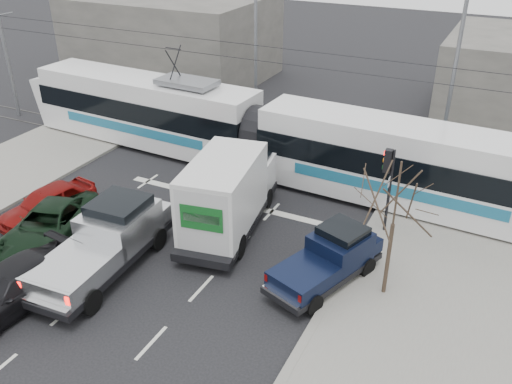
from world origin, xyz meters
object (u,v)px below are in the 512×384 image
at_px(street_lamp_near, 451,69).
at_px(dark_car, 9,288).
at_px(traffic_signal, 388,173).
at_px(bare_tree, 396,200).
at_px(navy_pickup, 330,258).
at_px(box_truck, 228,194).
at_px(street_lamp_far, 253,37).
at_px(tram, 260,134).
at_px(silver_pickup, 108,239).
at_px(green_car, 50,224).
at_px(red_car, 48,204).

bearing_deg(street_lamp_near, dark_car, -121.68).
xyz_separation_m(traffic_signal, dark_car, (-10.03, -10.11, -2.00)).
xyz_separation_m(bare_tree, navy_pickup, (-2.00, -0.03, -2.81)).
bearing_deg(dark_car, box_truck, 67.23).
distance_m(street_lamp_near, street_lamp_far, 11.67).
height_order(street_lamp_near, navy_pickup, street_lamp_near).
bearing_deg(bare_tree, tram, 139.35).
bearing_deg(silver_pickup, tram, 78.45).
relative_size(green_car, dark_car, 1.01).
xyz_separation_m(traffic_signal, green_car, (-11.88, -6.43, -2.02)).
distance_m(street_lamp_far, tram, 8.00).
bearing_deg(dark_car, red_car, 129.22).
xyz_separation_m(tram, red_car, (-6.05, -8.31, -1.26)).
xyz_separation_m(silver_pickup, box_truck, (2.76, 4.19, 0.50)).
bearing_deg(silver_pickup, street_lamp_near, 53.57).
relative_size(silver_pickup, box_truck, 0.94).
distance_m(street_lamp_near, silver_pickup, 17.53).
bearing_deg(red_car, silver_pickup, -8.61).
height_order(street_lamp_near, silver_pickup, street_lamp_near).
bearing_deg(green_car, dark_car, -79.44).
relative_size(bare_tree, street_lamp_near, 0.56).
relative_size(bare_tree, navy_pickup, 1.00).
bearing_deg(dark_car, navy_pickup, 40.21).
relative_size(tram, red_car, 6.38).
relative_size(street_lamp_near, navy_pickup, 1.80).
relative_size(traffic_signal, green_car, 0.70).
height_order(street_lamp_near, street_lamp_far, same).
xyz_separation_m(street_lamp_near, street_lamp_far, (-11.50, 2.00, 0.00)).
xyz_separation_m(bare_tree, dark_car, (-11.16, -6.12, -3.05)).
height_order(traffic_signal, box_truck, traffic_signal).
bearing_deg(red_car, box_truck, 29.64).
relative_size(street_lamp_near, red_car, 2.08).
bearing_deg(green_car, traffic_signal, 12.38).
distance_m(silver_pickup, red_car, 4.85).
bearing_deg(street_lamp_near, silver_pickup, -123.34).
height_order(traffic_signal, green_car, traffic_signal).
bearing_deg(box_truck, green_car, -157.34).
bearing_deg(navy_pickup, bare_tree, 20.71).
bearing_deg(traffic_signal, tram, 156.67).
bearing_deg(street_lamp_far, green_car, -94.37).
xyz_separation_m(bare_tree, red_car, (-14.26, -1.26, -3.05)).
height_order(traffic_signal, dark_car, traffic_signal).
bearing_deg(bare_tree, red_car, -174.96).
bearing_deg(green_car, street_lamp_far, 69.59).
distance_m(tram, green_car, 10.70).
xyz_separation_m(street_lamp_near, silver_pickup, (-9.39, -14.27, -3.94)).
distance_m(tram, navy_pickup, 9.48).
bearing_deg(dark_car, tram, 84.02).
bearing_deg(box_truck, navy_pickup, -26.17).
distance_m(tram, silver_pickup, 9.96).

